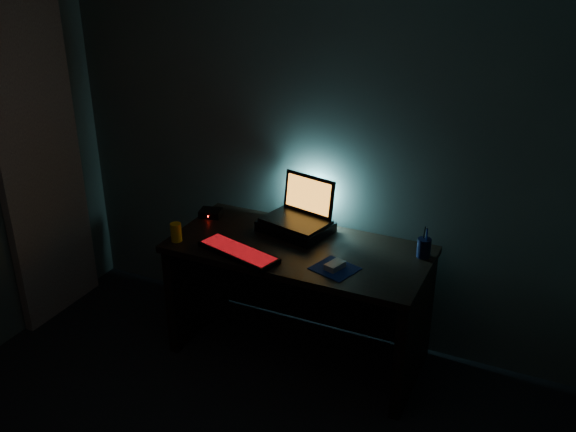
# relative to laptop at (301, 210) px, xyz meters

# --- Properties ---
(room) EXTENTS (3.50, 4.00, 2.50)m
(room) POSITION_rel_laptop_xyz_m (0.09, -1.85, 0.38)
(room) COLOR black
(room) RESTS_ON ground
(desk) EXTENTS (1.50, 0.70, 0.75)m
(desk) POSITION_rel_laptop_xyz_m (0.09, -0.17, -0.38)
(desk) COLOR black
(desk) RESTS_ON ground
(curtain) EXTENTS (0.06, 0.65, 2.30)m
(curtain) POSITION_rel_laptop_xyz_m (-1.62, -0.43, 0.28)
(curtain) COLOR #BFAF98
(curtain) RESTS_ON ground
(riser) EXTENTS (0.46, 0.38, 0.06)m
(riser) POSITION_rel_laptop_xyz_m (-0.01, -0.05, -0.09)
(riser) COLOR black
(riser) RESTS_ON desk
(laptop) EXTENTS (0.43, 0.36, 0.26)m
(laptop) POSITION_rel_laptop_xyz_m (0.00, 0.00, 0.00)
(laptop) COLOR black
(laptop) RESTS_ON riser
(keyboard) EXTENTS (0.52, 0.29, 0.03)m
(keyboard) POSITION_rel_laptop_xyz_m (-0.18, -0.46, -0.11)
(keyboard) COLOR black
(keyboard) RESTS_ON desk
(mousepad) EXTENTS (0.27, 0.26, 0.00)m
(mousepad) POSITION_rel_laptop_xyz_m (0.37, -0.39, -0.12)
(mousepad) COLOR navy
(mousepad) RESTS_ON desk
(mouse) EXTENTS (0.10, 0.13, 0.03)m
(mouse) POSITION_rel_laptop_xyz_m (0.37, -0.39, -0.10)
(mouse) COLOR gray
(mouse) RESTS_ON mousepad
(pen_cup) EXTENTS (0.09, 0.09, 0.11)m
(pen_cup) POSITION_rel_laptop_xyz_m (0.77, -0.05, -0.07)
(pen_cup) COLOR black
(pen_cup) RESTS_ON desk
(juice_glass) EXTENTS (0.08, 0.08, 0.11)m
(juice_glass) POSITION_rel_laptop_xyz_m (-0.59, -0.46, -0.06)
(juice_glass) COLOR orange
(juice_glass) RESTS_ON desk
(router) EXTENTS (0.15, 0.13, 0.04)m
(router) POSITION_rel_laptop_xyz_m (-0.59, -0.08, -0.10)
(router) COLOR black
(router) RESTS_ON desk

